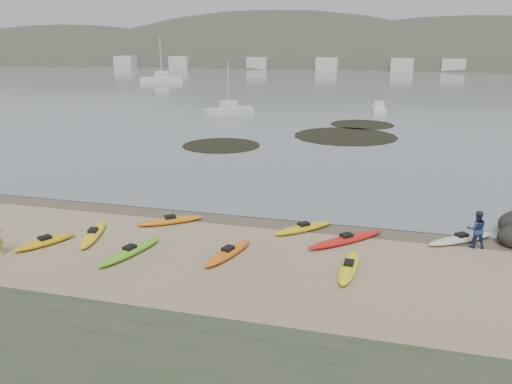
# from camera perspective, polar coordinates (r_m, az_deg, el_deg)

# --- Properties ---
(ground) EXTENTS (600.00, 600.00, 0.00)m
(ground) POSITION_cam_1_polar(r_m,az_deg,el_deg) (27.61, 0.00, -2.98)
(ground) COLOR tan
(ground) RESTS_ON ground
(wet_sand) EXTENTS (60.00, 60.00, 0.00)m
(wet_sand) POSITION_cam_1_polar(r_m,az_deg,el_deg) (27.34, -0.16, -3.18)
(wet_sand) COLOR brown
(wet_sand) RESTS_ON ground
(water) EXTENTS (1200.00, 1200.00, 0.00)m
(water) POSITION_cam_1_polar(r_m,az_deg,el_deg) (325.30, 14.11, 14.78)
(water) COLOR slate
(water) RESTS_ON ground
(kayaks) EXTENTS (22.12, 8.88, 0.34)m
(kayaks) POSITION_cam_1_polar(r_m,az_deg,el_deg) (24.11, -1.61, -5.59)
(kayaks) COLOR orange
(kayaks) RESTS_ON ground
(person_east) EXTENTS (0.98, 0.81, 1.83)m
(person_east) POSITION_cam_1_polar(r_m,az_deg,el_deg) (25.66, 23.89, -3.91)
(person_east) COLOR navy
(person_east) RESTS_ON ground
(kelp_mats) EXTENTS (19.64, 22.93, 0.04)m
(kelp_mats) POSITION_cam_1_polar(r_m,az_deg,el_deg) (52.39, 7.63, 6.47)
(kelp_mats) COLOR black
(kelp_mats) RESTS_ON water
(moored_boats) EXTENTS (107.79, 89.67, 1.39)m
(moored_boats) POSITION_cam_1_polar(r_m,az_deg,el_deg) (109.87, 11.68, 11.98)
(moored_boats) COLOR silver
(moored_boats) RESTS_ON ground
(far_hills) EXTENTS (550.00, 135.00, 80.00)m
(far_hills) POSITION_cam_1_polar(r_m,az_deg,el_deg) (222.94, 23.46, 9.02)
(far_hills) COLOR #384235
(far_hills) RESTS_ON ground
(far_town) EXTENTS (199.00, 5.00, 4.00)m
(far_town) POSITION_cam_1_polar(r_m,az_deg,el_deg) (170.26, 15.03, 13.87)
(far_town) COLOR beige
(far_town) RESTS_ON ground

